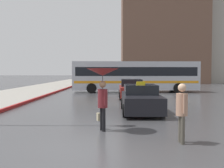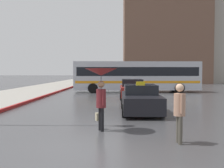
% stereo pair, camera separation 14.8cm
% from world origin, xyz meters
% --- Properties ---
extents(ground_plane, '(300.00, 300.00, 0.00)m').
position_xyz_m(ground_plane, '(0.00, 0.00, 0.00)').
color(ground_plane, '#424244').
extents(taxi, '(1.91, 4.43, 1.57)m').
position_xyz_m(taxi, '(2.08, 6.71, 0.66)').
color(taxi, black).
rests_on(taxi, ground_plane).
extents(sedan_red, '(1.91, 4.21, 1.48)m').
position_xyz_m(sedan_red, '(2.07, 13.81, 0.68)').
color(sedan_red, maroon).
rests_on(sedan_red, ground_plane).
extents(city_bus, '(12.56, 3.13, 3.07)m').
position_xyz_m(city_bus, '(2.85, 20.00, 1.71)').
color(city_bus, '#B2B7C1').
rests_on(city_bus, ground_plane).
extents(pedestrian_with_umbrella, '(1.12, 1.12, 2.18)m').
position_xyz_m(pedestrian_with_umbrella, '(0.35, 2.57, 1.77)').
color(pedestrian_with_umbrella, black).
rests_on(pedestrian_with_umbrella, ground_plane).
extents(pedestrian_man, '(0.35, 0.48, 1.72)m').
position_xyz_m(pedestrian_man, '(2.69, 1.00, 1.03)').
color(pedestrian_man, '#4C473D').
rests_on(pedestrian_man, ground_plane).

